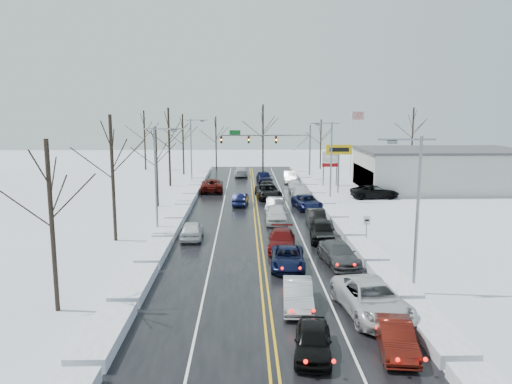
{
  "coord_description": "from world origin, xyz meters",
  "views": [
    {
      "loc": [
        -1.18,
        -45.01,
        10.54
      ],
      "look_at": [
        -0.05,
        2.17,
        2.5
      ],
      "focal_mm": 35.0,
      "sensor_mm": 36.0,
      "label": 1
    }
  ],
  "objects_px": {
    "flagpole": "(352,138)",
    "dealership_building": "(440,169)",
    "traffic_signal_mast": "(276,142)",
    "tires_plus_sign": "(339,153)",
    "queued_car_0": "(313,355)",
    "oncoming_car_0": "(241,205)"
  },
  "relations": [
    {
      "from": "tires_plus_sign",
      "to": "oncoming_car_0",
      "type": "xyz_separation_m",
      "value": [
        -12.08,
        -7.76,
        -4.99
      ]
    },
    {
      "from": "dealership_building",
      "to": "oncoming_car_0",
      "type": "bearing_deg",
      "value": -159.08
    },
    {
      "from": "traffic_signal_mast",
      "to": "flagpole",
      "type": "bearing_deg",
      "value": 9.73
    },
    {
      "from": "traffic_signal_mast",
      "to": "queued_car_0",
      "type": "relative_size",
      "value": 3.39
    },
    {
      "from": "tires_plus_sign",
      "to": "queued_car_0",
      "type": "distance_m",
      "value": 42.29
    },
    {
      "from": "traffic_signal_mast",
      "to": "flagpole",
      "type": "relative_size",
      "value": 1.33
    },
    {
      "from": "queued_car_0",
      "to": "oncoming_car_0",
      "type": "xyz_separation_m",
      "value": [
        -3.32,
        33.31,
        0.0
      ]
    },
    {
      "from": "traffic_signal_mast",
      "to": "tires_plus_sign",
      "type": "xyz_separation_m",
      "value": [
        7.05,
        -12.0,
        -0.49
      ]
    },
    {
      "from": "tires_plus_sign",
      "to": "queued_car_0",
      "type": "xyz_separation_m",
      "value": [
        -8.76,
        -41.07,
        -4.99
      ]
    },
    {
      "from": "flagpole",
      "to": "traffic_signal_mast",
      "type": "bearing_deg",
      "value": -170.27
    },
    {
      "from": "oncoming_car_0",
      "to": "queued_car_0",
      "type": "bearing_deg",
      "value": 101.07
    },
    {
      "from": "flagpole",
      "to": "dealership_building",
      "type": "distance_m",
      "value": 15.24
    },
    {
      "from": "queued_car_0",
      "to": "traffic_signal_mast",
      "type": "bearing_deg",
      "value": 95.92
    },
    {
      "from": "oncoming_car_0",
      "to": "flagpole",
      "type": "bearing_deg",
      "value": -122.21
    },
    {
      "from": "tires_plus_sign",
      "to": "dealership_building",
      "type": "xyz_separation_m",
      "value": [
        13.48,
        2.01,
        -2.34
      ]
    },
    {
      "from": "dealership_building",
      "to": "oncoming_car_0",
      "type": "xyz_separation_m",
      "value": [
        -25.56,
        -9.77,
        -2.66
      ]
    },
    {
      "from": "traffic_signal_mast",
      "to": "flagpole",
      "type": "xyz_separation_m",
      "value": [
        11.72,
        2.01,
        0.45
      ]
    },
    {
      "from": "traffic_signal_mast",
      "to": "queued_car_0",
      "type": "height_order",
      "value": "traffic_signal_mast"
    },
    {
      "from": "queued_car_0",
      "to": "oncoming_car_0",
      "type": "relative_size",
      "value": 0.94
    },
    {
      "from": "flagpole",
      "to": "queued_car_0",
      "type": "relative_size",
      "value": 2.55
    },
    {
      "from": "tires_plus_sign",
      "to": "oncoming_car_0",
      "type": "bearing_deg",
      "value": -147.28
    },
    {
      "from": "traffic_signal_mast",
      "to": "tires_plus_sign",
      "type": "bearing_deg",
      "value": -59.54
    }
  ]
}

